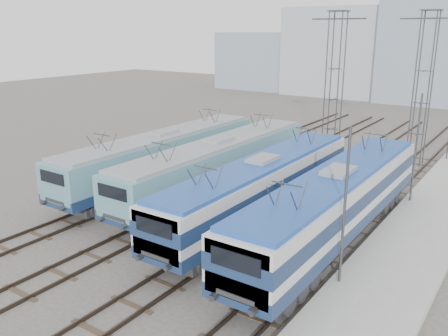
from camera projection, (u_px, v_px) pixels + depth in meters
ground at (157, 253)px, 23.37m from camera, size 160.00×160.00×0.00m
platform at (412, 243)px, 24.15m from camera, size 4.00×70.00×0.30m
locomotive_far_left at (162, 155)px, 32.82m from camera, size 2.88×18.18×3.42m
locomotive_center_left at (217, 164)px, 30.54m from camera, size 2.89×18.25×3.43m
locomotive_center_right at (261, 185)px, 26.43m from camera, size 2.82×17.81×3.35m
locomotive_far_right at (335, 201)px, 23.67m from camera, size 2.95×18.68×3.51m
catenary_tower_west at (334, 79)px, 38.92m from camera, size 4.50×1.20×12.00m
catenary_tower_east at (423, 82)px, 36.99m from camera, size 4.50×1.20×12.00m
mast_front at (344, 211)px, 19.31m from camera, size 0.12×0.12×7.00m
mast_mid at (416, 151)px, 28.82m from camera, size 0.12×0.12×7.00m
building_west at (346, 52)px, 78.08m from camera, size 18.00×12.00×14.00m
building_far_west at (261, 61)px, 87.30m from camera, size 14.00×10.00×10.00m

